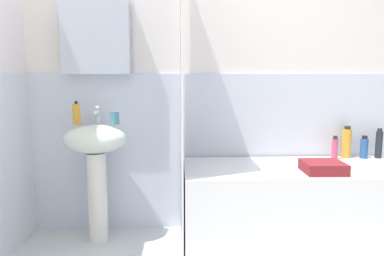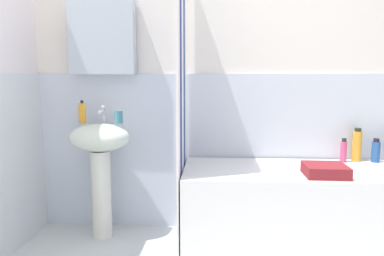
{
  "view_description": "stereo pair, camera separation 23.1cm",
  "coord_description": "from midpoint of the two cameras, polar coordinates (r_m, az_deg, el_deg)",
  "views": [
    {
      "loc": [
        -0.43,
        -1.46,
        1.16
      ],
      "look_at": [
        -0.34,
        0.9,
        0.84
      ],
      "focal_mm": 33.51,
      "sensor_mm": 36.0,
      "label": 1
    },
    {
      "loc": [
        -0.2,
        -1.46,
        1.16
      ],
      "look_at": [
        -0.34,
        0.9,
        0.84
      ],
      "focal_mm": 33.51,
      "sensor_mm": 36.0,
      "label": 2
    }
  ],
  "objects": [
    {
      "name": "wall_back_tiled",
      "position": [
        2.74,
        8.88,
        7.26
      ],
      "size": [
        3.6,
        0.18,
        2.4
      ],
      "color": "white",
      "rests_on": "ground_plane"
    },
    {
      "name": "sink",
      "position": [
        2.64,
        -12.01,
        -4.19
      ],
      "size": [
        0.44,
        0.34,
        0.84
      ],
      "color": "silver",
      "rests_on": "ground_plane"
    },
    {
      "name": "faucet",
      "position": [
        2.68,
        -11.72,
        2.18
      ],
      "size": [
        0.03,
        0.12,
        0.12
      ],
      "color": "silver",
      "rests_on": "sink"
    },
    {
      "name": "soap_dispenser",
      "position": [
        2.66,
        -14.71,
        2.33
      ],
      "size": [
        0.05,
        0.05,
        0.17
      ],
      "color": "orange",
      "rests_on": "sink"
    },
    {
      "name": "toothbrush_cup",
      "position": [
        2.59,
        -9.12,
        1.71
      ],
      "size": [
        0.06,
        0.06,
        0.09
      ],
      "primitive_type": "cylinder",
      "color": "teal",
      "rests_on": "sink"
    },
    {
      "name": "bathtub",
      "position": [
        2.61,
        19.43,
        -12.26
      ],
      "size": [
        1.58,
        0.64,
        0.57
      ],
      "primitive_type": "cube",
      "color": "white",
      "rests_on": "ground_plane"
    },
    {
      "name": "shower_curtain",
      "position": [
        2.37,
        1.17,
        3.92
      ],
      "size": [
        0.01,
        0.64,
        2.0
      ],
      "color": "white",
      "rests_on": "ground_plane"
    },
    {
      "name": "body_wash_bottle",
      "position": [
        2.95,
        29.25,
        -3.24
      ],
      "size": [
        0.06,
        0.06,
        0.17
      ],
      "color": "#28559A",
      "rests_on": "bathtub"
    },
    {
      "name": "lotion_bottle",
      "position": [
        2.91,
        26.89,
        -2.51
      ],
      "size": [
        0.06,
        0.06,
        0.24
      ],
      "color": "gold",
      "rests_on": "bathtub"
    },
    {
      "name": "shampoo_bottle",
      "position": [
        2.84,
        25.16,
        -3.34
      ],
      "size": [
        0.05,
        0.05,
        0.17
      ],
      "color": "#CB4673",
      "rests_on": "bathtub"
    },
    {
      "name": "towel_folded",
      "position": [
        2.41,
        23.08,
        -6.24
      ],
      "size": [
        0.26,
        0.24,
        0.07
      ],
      "primitive_type": "cube",
      "rotation": [
        0.0,
        0.0,
        -0.02
      ],
      "color": "maroon",
      "rests_on": "bathtub"
    }
  ]
}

